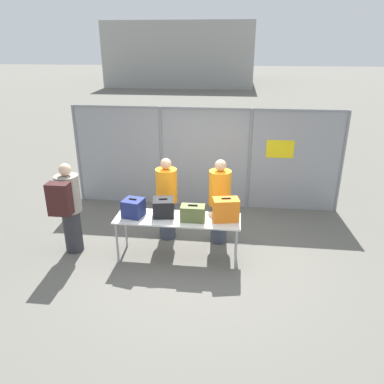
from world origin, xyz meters
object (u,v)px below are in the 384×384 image
Objects in this scene: suitcase_navy at (133,208)px; suitcase_orange at (226,210)px; suitcase_olive at (193,213)px; traveler_hooded at (68,206)px; utility_trailer at (253,174)px; inspection_table at (178,221)px; suitcase_black at (163,207)px; security_worker_far at (219,201)px; security_worker_near at (167,198)px.

suitcase_navy is 0.81× the size of suitcase_orange.
suitcase_navy reaches higher than suitcase_olive.
traveler_hooded is 0.48× the size of utility_trailer.
suitcase_olive is (0.27, -0.05, 0.20)m from inspection_table.
suitcase_black reaches higher than utility_trailer.
security_worker_far reaches higher than suitcase_black.
suitcase_navy is at bearing -21.36° from traveler_hooded.
suitcase_orange is at bearing -21.60° from traveler_hooded.
suitcase_orange is 3.76m from utility_trailer.
suitcase_navy reaches higher than suitcase_black.
security_worker_far is (0.95, 0.61, -0.08)m from suitcase_black.
traveler_hooded is at bearing -132.36° from utility_trailer.
traveler_hooded reaches higher than suitcase_orange.
suitcase_orange is 0.69m from security_worker_far.
inspection_table is at bearing -178.52° from suitcase_orange.
traveler_hooded is at bearing -178.87° from suitcase_orange.
suitcase_olive is 0.25× the size of security_worker_near.
security_worker_far reaches higher than suitcase_navy.
traveler_hooded is (-2.24, 0.02, 0.01)m from suitcase_olive.
suitcase_olive is at bearing -11.21° from inspection_table.
inspection_table is 5.28× the size of suitcase_olive.
suitcase_navy is at bearing 77.64° from security_worker_near.
traveler_hooded is at bearing 179.48° from suitcase_olive.
traveler_hooded reaches higher than suitcase_black.
security_worker_far is (0.69, 0.69, 0.13)m from inspection_table.
inspection_table is at bearing -16.42° from suitcase_black.
security_worker_near is (0.45, 0.74, -0.10)m from suitcase_navy.
suitcase_olive is 0.86m from security_worker_far.
security_worker_far is at bearing 60.60° from suitcase_olive.
utility_trailer is (3.39, 3.72, -0.53)m from traveler_hooded.
inspection_table reaches higher than utility_trailer.
suitcase_navy is at bearing -179.59° from inspection_table.
suitcase_black reaches higher than inspection_table.
suitcase_olive is at bearing -23.25° from traveler_hooded.
security_worker_near is at bearing 113.82° from inspection_table.
suitcase_navy is (-0.78, -0.01, 0.22)m from inspection_table.
traveler_hooded is at bearing 40.65° from security_worker_far.
inspection_table is 5.24× the size of suitcase_black.
utility_trailer is (0.60, 3.66, -0.58)m from suitcase_orange.
suitcase_black is at bearing 166.22° from suitcase_olive.
suitcase_orange is at bearing 0.96° from suitcase_navy.
utility_trailer is at bearing 80.75° from suitcase_orange.
suitcase_black is at bearing 163.58° from inspection_table.
utility_trailer is at bearing 59.13° from suitcase_navy.
inspection_table is at bearing -111.15° from utility_trailer.
inspection_table is 0.35m from suitcase_black.
suitcase_black is 4.02m from utility_trailer.
suitcase_olive is 3.95m from utility_trailer.
security_worker_far is 3.12m from utility_trailer.
security_worker_near is at bearing 148.17° from suitcase_orange.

